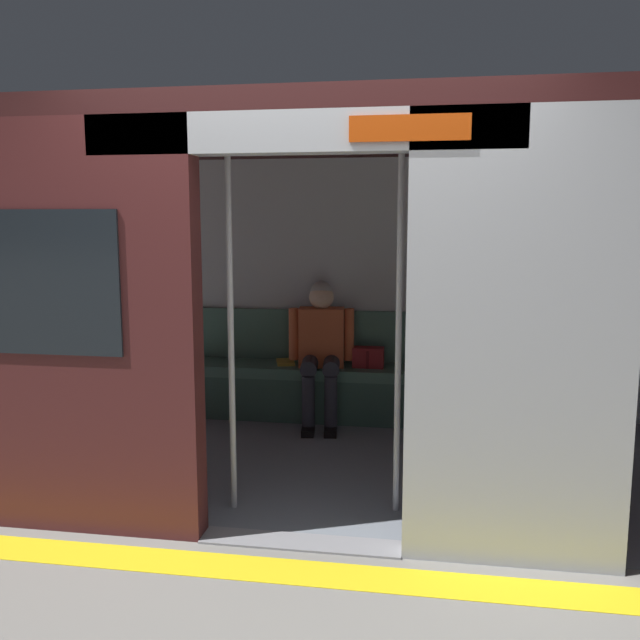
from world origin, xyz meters
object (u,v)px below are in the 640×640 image
Objects in this scene: book at (286,362)px; grab_pole_door at (231,326)px; bench_seat at (351,380)px; grab_pole_far at (399,327)px; train_car at (322,242)px; person_seated at (321,343)px; handbag at (368,357)px.

grab_pole_door is (-0.10, 1.93, 0.62)m from book.
book is at bearing -6.88° from bench_seat.
grab_pole_far reaches higher than bench_seat.
person_seated is at bearing -80.35° from train_car.
handbag is (-0.22, -1.07, -1.00)m from train_car.
book is (0.72, -0.02, -0.07)m from handbag.
grab_pole_door and grab_pole_far have the same top height.
person_seated reaches higher than handbag.
handbag is at bearing -101.83° from train_car.
handbag is at bearing 162.52° from book.
bench_seat is 0.25m from handbag.
book is 2.03m from grab_pole_door.
person_seated is 0.54× the size of grab_pole_door.
handbag is at bearing -165.54° from person_seated.
handbag is at bearing -79.47° from grab_pole_far.
train_car is 1.03m from grab_pole_door.
grab_pole_door is 1.00× the size of grab_pole_far.
bench_seat is 0.60m from book.
book is 2.19m from grab_pole_far.
book is 0.10× the size of grab_pole_door.
bench_seat is 1.41× the size of grab_pole_door.
handbag is at bearing -161.23° from bench_seat.
grab_pole_far is at bearing 105.29° from bench_seat.
grab_pole_door is at bearing 64.74° from train_car.
grab_pole_far is (-0.48, 1.75, 0.75)m from bench_seat.
person_seated is at bearing 14.46° from handbag.
train_car is at bearing 99.65° from person_seated.
train_car reaches higher than grab_pole_door.
grab_pole_door is (0.62, 1.91, 0.55)m from handbag.
grab_pole_far is at bearing 104.36° from book.
grab_pole_far reaches higher than handbag.
book is 0.10× the size of grab_pole_far.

